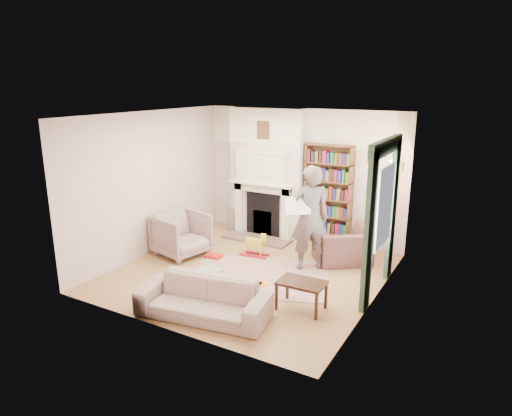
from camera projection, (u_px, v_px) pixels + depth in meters
The scene contains 25 objects.
floor at pixel (249, 272), 8.24m from camera, with size 4.50×4.50×0.00m, color brown.
ceiling at pixel (248, 115), 7.49m from camera, with size 4.50×4.50×0.00m, color white.
wall_back at pixel (302, 175), 9.75m from camera, with size 4.50×4.50×0.00m, color beige.
wall_front at pixel (162, 234), 5.98m from camera, with size 4.50×4.50×0.00m, color beige.
wall_left at pixel (150, 184), 8.93m from camera, with size 4.50×4.50×0.00m, color beige.
wall_right at pixel (379, 216), 6.79m from camera, with size 4.50×4.50×0.00m, color beige.
fireplace at pixel (267, 174), 9.94m from camera, with size 1.70×0.58×2.80m.
bookcase at pixel (328, 190), 9.39m from camera, with size 1.00×0.24×1.85m, color brown.
window at pixel (385, 206), 7.12m from camera, with size 0.02×0.90×1.30m, color silver.
curtain_left at pixel (369, 233), 6.62m from camera, with size 0.07×0.32×2.40m, color #2D4630.
curtain_right at pixel (392, 211), 7.79m from camera, with size 0.07×0.32×2.40m, color #2D4630.
pelmet at pixel (387, 147), 6.89m from camera, with size 0.09×1.70×0.24m, color #2D4630.
wall_sconce at pixel (391, 166), 8.02m from camera, with size 0.20×0.24×0.24m, color gold, non-canonical shape.
rug at pixel (260, 276), 8.09m from camera, with size 2.37×1.82×0.01m, color #B8AC8B.
armchair_reading at pixel (343, 245), 8.62m from camera, with size 1.05×0.92×0.68m, color #542D2D.
armchair_left at pixel (181, 234), 8.98m from camera, with size 0.90×0.93×0.84m, color #A29685.
sofa at pixel (203, 299), 6.62m from camera, with size 1.93×0.75×0.56m, color #C0B49E.
man_reading at pixel (310, 218), 8.16m from camera, with size 0.71×0.46×1.93m, color #524842.
newspaper at pixel (298, 206), 7.99m from camera, with size 0.44×0.02×0.31m, color white.
coffee_table at pixel (301, 295), 6.86m from camera, with size 0.70×0.45×0.45m, color #381D13, non-canonical shape.
paraffin_heater at pixel (232, 219), 10.51m from camera, with size 0.24×0.24×0.55m, color #A4A7AB.
rocking_horse at pixel (254, 245), 8.93m from camera, with size 0.56×0.22×0.49m, color gold, non-canonical shape.
board_game at pixel (209, 270), 8.26m from camera, with size 0.39×0.39×0.03m, color #EDD553.
game_box_lid at pixel (214, 256), 8.91m from camera, with size 0.32×0.22×0.05m, color #B11D14.
comic_annuals at pixel (250, 283), 7.76m from camera, with size 0.70×0.47×0.02m.
Camera 1 is at (3.87, -6.57, 3.33)m, focal length 32.00 mm.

